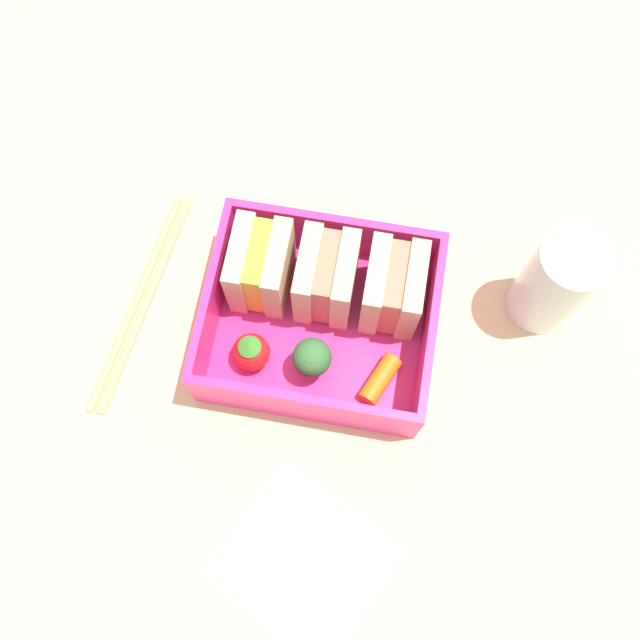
% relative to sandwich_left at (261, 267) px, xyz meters
% --- Properties ---
extents(ground_plane, '(1.20, 1.20, 0.02)m').
position_rel_sandwich_left_xyz_m(ground_plane, '(0.05, -0.03, -0.05)').
color(ground_plane, '#E2B78A').
extents(bento_tray, '(0.17, 0.14, 0.01)m').
position_rel_sandwich_left_xyz_m(bento_tray, '(0.05, -0.03, -0.04)').
color(bento_tray, '#E22C84').
rests_on(bento_tray, ground_plane).
extents(bento_rim, '(0.17, 0.14, 0.05)m').
position_rel_sandwich_left_xyz_m(bento_rim, '(0.05, -0.03, -0.01)').
color(bento_rim, '#E22C84').
rests_on(bento_rim, bento_tray).
extents(sandwich_left, '(0.04, 0.06, 0.06)m').
position_rel_sandwich_left_xyz_m(sandwich_left, '(0.00, 0.00, 0.00)').
color(sandwich_left, '#D7B98E').
rests_on(sandwich_left, bento_tray).
extents(sandwich_center_left, '(0.04, 0.06, 0.06)m').
position_rel_sandwich_left_xyz_m(sandwich_center_left, '(0.05, 0.00, 0.00)').
color(sandwich_center_left, '#E1B68C').
rests_on(sandwich_center_left, bento_tray).
extents(sandwich_center, '(0.04, 0.06, 0.06)m').
position_rel_sandwich_left_xyz_m(sandwich_center, '(0.10, 0.00, 0.00)').
color(sandwich_center, beige).
rests_on(sandwich_center, bento_tray).
extents(strawberry_far_left, '(0.03, 0.03, 0.03)m').
position_rel_sandwich_left_xyz_m(strawberry_far_left, '(0.00, -0.06, -0.02)').
color(strawberry_far_left, red).
rests_on(strawberry_far_left, bento_tray).
extents(broccoli_floret, '(0.03, 0.03, 0.04)m').
position_rel_sandwich_left_xyz_m(broccoli_floret, '(0.05, -0.06, -0.01)').
color(broccoli_floret, '#8DCE72').
rests_on(broccoli_floret, bento_tray).
extents(carrot_stick_far_left, '(0.03, 0.04, 0.01)m').
position_rel_sandwich_left_xyz_m(carrot_stick_far_left, '(0.10, -0.06, -0.02)').
color(carrot_stick_far_left, orange).
rests_on(carrot_stick_far_left, bento_tray).
extents(chopstick_pair, '(0.04, 0.19, 0.01)m').
position_rel_sandwich_left_xyz_m(chopstick_pair, '(-0.09, -0.02, -0.04)').
color(chopstick_pair, tan).
rests_on(chopstick_pair, ground_plane).
extents(drinking_glass, '(0.05, 0.05, 0.09)m').
position_rel_sandwich_left_xyz_m(drinking_glass, '(0.21, 0.02, 0.00)').
color(drinking_glass, silver).
rests_on(drinking_glass, ground_plane).
extents(folded_napkin, '(0.14, 0.14, 0.00)m').
position_rel_sandwich_left_xyz_m(folded_napkin, '(0.07, -0.20, -0.04)').
color(folded_napkin, silver).
rests_on(folded_napkin, ground_plane).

